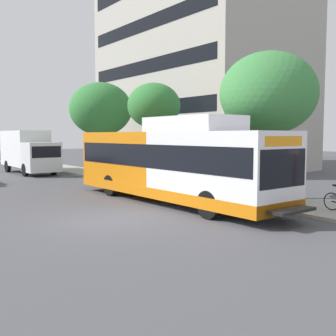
# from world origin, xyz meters

# --- Properties ---
(ground_plane) EXTENTS (120.00, 120.00, 0.00)m
(ground_plane) POSITION_xyz_m (0.00, 8.00, 0.00)
(ground_plane) COLOR #4C4C51
(sidewalk_curb) EXTENTS (3.00, 56.00, 0.14)m
(sidewalk_curb) POSITION_xyz_m (7.00, 6.00, 0.07)
(sidewalk_curb) COLOR #A8A399
(sidewalk_curb) RESTS_ON ground
(transit_bus) EXTENTS (2.58, 12.25, 3.65)m
(transit_bus) POSITION_xyz_m (3.83, 1.52, 1.70)
(transit_bus) COLOR white
(transit_bus) RESTS_ON ground
(street_tree_near_stop) EXTENTS (4.36, 4.36, 6.49)m
(street_tree_near_stop) POSITION_xyz_m (7.85, -0.39, 4.77)
(street_tree_near_stop) COLOR #4C3823
(street_tree_near_stop) RESTS_ON sidewalk_curb
(street_tree_mid_block) EXTENTS (3.28, 3.28, 5.98)m
(street_tree_mid_block) POSITION_xyz_m (7.75, 8.20, 4.70)
(street_tree_mid_block) COLOR #4C3823
(street_tree_mid_block) RESTS_ON sidewalk_curb
(street_tree_far_block) EXTENTS (4.73, 4.73, 6.77)m
(street_tree_far_block) POSITION_xyz_m (7.94, 15.37, 4.89)
(street_tree_far_block) COLOR #4C3823
(street_tree_far_block) RESTS_ON sidewalk_curb
(box_truck_background) EXTENTS (2.32, 7.01, 3.25)m
(box_truck_background) POSITION_xyz_m (3.49, 18.65, 1.74)
(box_truck_background) COLOR silver
(box_truck_background) RESTS_ON ground
(apartment_tower_backdrop) EXTENTS (11.65, 17.31, 26.82)m
(apartment_tower_backdrop) POSITION_xyz_m (17.54, 14.72, 13.41)
(apartment_tower_backdrop) COLOR #ADA89E
(apartment_tower_backdrop) RESTS_ON ground
(lattice_comm_tower) EXTENTS (1.10, 1.10, 27.88)m
(lattice_comm_tower) POSITION_xyz_m (21.97, 30.37, 9.24)
(lattice_comm_tower) COLOR #B7B7BC
(lattice_comm_tower) RESTS_ON ground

